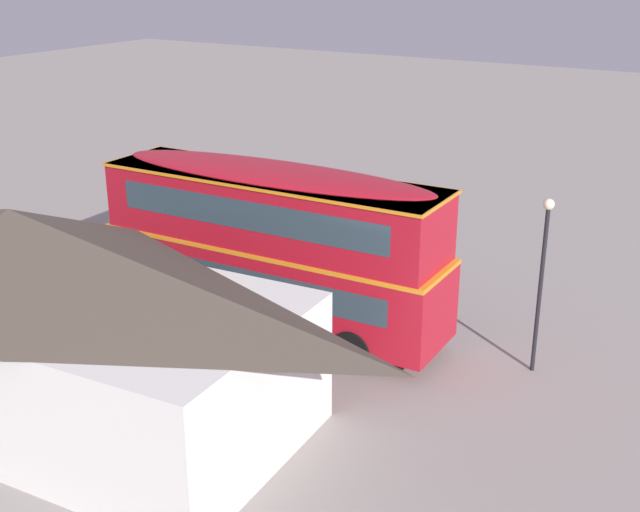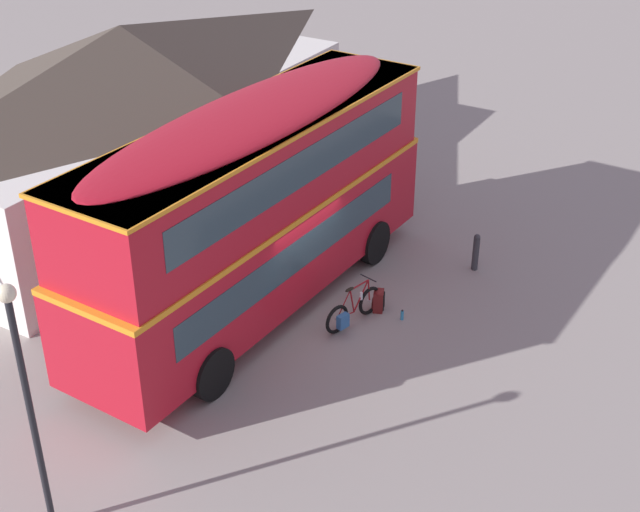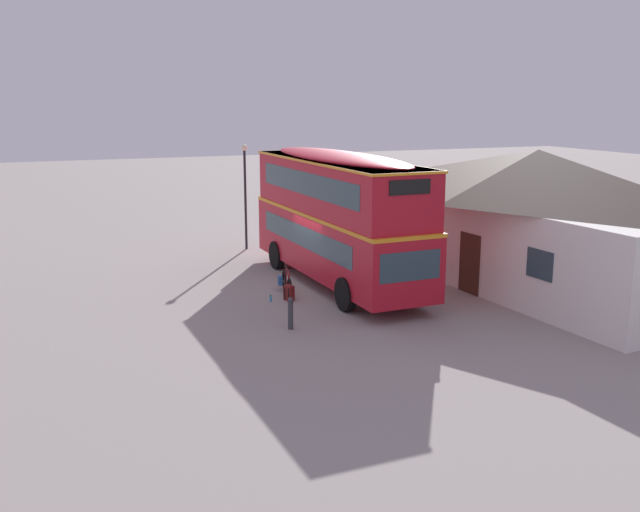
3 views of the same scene
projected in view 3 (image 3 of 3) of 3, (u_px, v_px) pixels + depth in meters
The scene contains 8 objects.
ground_plane at pixel (322, 287), 25.57m from camera, with size 120.00×120.00×0.00m, color gray.
double_decker_bus at pixel (338, 212), 25.45m from camera, with size 10.29×2.81×4.79m.
touring_bicycle at pixel (286, 283), 24.66m from camera, with size 1.73×0.51×0.97m.
backpack_on_ground at pixel (289, 292), 23.87m from camera, with size 0.39×0.35×0.55m.
water_bottle_blue_sports at pixel (271, 299), 23.70m from camera, with size 0.07×0.07×0.25m.
pub_building at pixel (534, 217), 25.46m from camera, with size 14.23×6.73×4.87m.
street_lamp at pixel (245, 185), 31.49m from camera, with size 0.28×0.28×4.66m.
kerb_bollard at pixel (291, 313), 20.82m from camera, with size 0.16×0.16×0.97m.
Camera 3 is at (22.85, -9.45, 6.61)m, focal length 40.05 mm.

